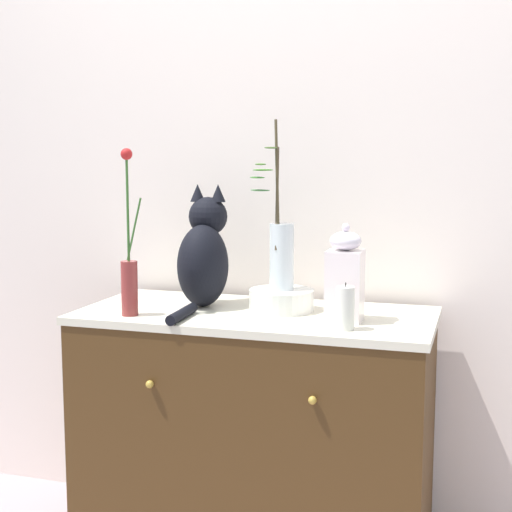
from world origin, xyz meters
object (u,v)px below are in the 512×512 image
object	(u,v)px
vase_glass_clear	(280,249)
jar_lidded_porcelain	(345,278)
candle_pillar	(345,308)
cat_sitting	(204,256)
bowl_porcelain	(281,300)
vase_slim_green	(129,273)
sideboard	(256,436)

from	to	relation	value
vase_glass_clear	jar_lidded_porcelain	world-z (taller)	vase_glass_clear
candle_pillar	cat_sitting	bearing A→B (deg)	157.97
jar_lidded_porcelain	candle_pillar	size ratio (longest dim) A/B	2.16
bowl_porcelain	jar_lidded_porcelain	xyz separation A→B (m)	(0.22, -0.09, 0.10)
vase_slim_green	jar_lidded_porcelain	bearing A→B (deg)	10.26
vase_slim_green	bowl_porcelain	distance (m)	0.49
sideboard	bowl_porcelain	bearing A→B (deg)	31.46
bowl_porcelain	vase_slim_green	bearing A→B (deg)	-153.98
sideboard	vase_slim_green	xyz separation A→B (m)	(-0.36, -0.17, 0.55)
sideboard	vase_glass_clear	world-z (taller)	vase_glass_clear
cat_sitting	vase_slim_green	world-z (taller)	vase_slim_green
cat_sitting	vase_slim_green	bearing A→B (deg)	-128.21
vase_slim_green	candle_pillar	xyz separation A→B (m)	(0.68, 0.00, -0.07)
bowl_porcelain	candle_pillar	size ratio (longest dim) A/B	1.52
bowl_porcelain	vase_glass_clear	distance (m)	0.16
cat_sitting	candle_pillar	world-z (taller)	cat_sitting
vase_slim_green	bowl_porcelain	bearing A→B (deg)	26.02
bowl_porcelain	vase_glass_clear	size ratio (longest dim) A/B	0.39
vase_glass_clear	candle_pillar	xyz separation A→B (m)	(0.25, -0.21, -0.14)
cat_sitting	bowl_porcelain	xyz separation A→B (m)	(0.27, 0.00, -0.13)
vase_slim_green	candle_pillar	bearing A→B (deg)	0.29
cat_sitting	vase_slim_green	xyz separation A→B (m)	(-0.17, -0.21, -0.04)
sideboard	jar_lidded_porcelain	size ratio (longest dim) A/B	3.82
sideboard	candle_pillar	bearing A→B (deg)	-27.24
vase_glass_clear	vase_slim_green	bearing A→B (deg)	-153.91
vase_slim_green	jar_lidded_porcelain	xyz separation A→B (m)	(0.66, 0.12, -0.00)
sideboard	vase_slim_green	bearing A→B (deg)	-155.14
jar_lidded_porcelain	cat_sitting	bearing A→B (deg)	169.32
vase_slim_green	vase_glass_clear	bearing A→B (deg)	26.09
sideboard	vase_slim_green	distance (m)	0.68
bowl_porcelain	candle_pillar	bearing A→B (deg)	-40.25
cat_sitting	vase_glass_clear	world-z (taller)	vase_glass_clear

